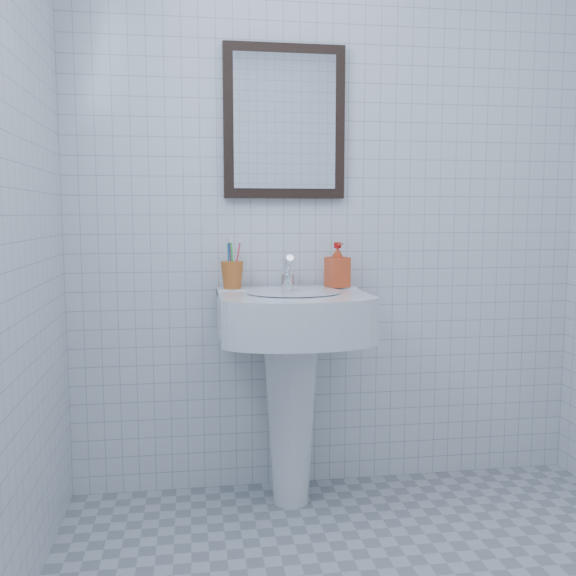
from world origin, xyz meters
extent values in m
cube|color=silver|center=(0.00, 1.20, 1.25)|extent=(2.20, 0.02, 2.50)
cone|color=white|center=(-0.20, 1.01, 0.36)|extent=(0.23, 0.23, 0.72)
cube|color=white|center=(-0.20, 0.96, 0.78)|extent=(0.57, 0.41, 0.17)
cube|color=white|center=(-0.20, 1.12, 0.86)|extent=(0.57, 0.10, 0.03)
cylinder|color=silver|center=(-0.20, 0.93, 0.88)|extent=(0.36, 0.36, 0.01)
cylinder|color=silver|center=(-0.20, 1.09, 0.90)|extent=(0.06, 0.06, 0.06)
cylinder|color=silver|center=(-0.20, 1.08, 0.97)|extent=(0.03, 0.11, 0.09)
cylinder|color=silver|center=(-0.20, 1.12, 0.95)|extent=(0.04, 0.06, 0.10)
imported|color=red|center=(0.00, 1.09, 0.97)|extent=(0.10, 0.10, 0.18)
cube|color=black|center=(-0.20, 1.18, 1.55)|extent=(0.50, 0.04, 0.62)
cube|color=white|center=(-0.20, 1.16, 1.55)|extent=(0.42, 0.00, 0.54)
camera|label=1|loc=(-0.60, -1.48, 1.18)|focal=40.00mm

